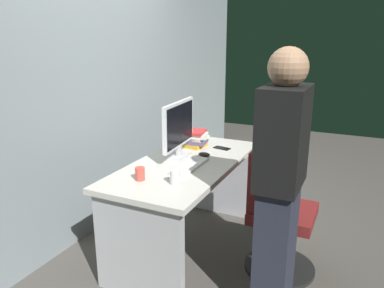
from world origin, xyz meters
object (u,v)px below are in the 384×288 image
Objects in this scene: keyboard at (190,166)px; person_at_desk at (280,187)px; cup_near_keyboard at (175,177)px; desk at (186,188)px; mouse at (204,154)px; office_chair at (275,216)px; monitor at (179,127)px; cell_phone at (222,148)px; cup_by_monitor at (140,174)px; book_stack at (197,139)px.

person_at_desk is at bearing -113.60° from keyboard.
person_at_desk is 0.69m from cup_near_keyboard.
mouse reaches higher than desk.
keyboard is at bearing -178.63° from mouse.
office_chair reaches higher than desk.
keyboard is (-0.18, -0.18, -0.25)m from monitor.
office_chair reaches higher than mouse.
monitor is (0.50, 0.92, 0.16)m from person_at_desk.
desk is at bearing 175.90° from cell_phone.
cup_by_monitor is at bearing 99.11° from cup_near_keyboard.
person_at_desk reaches higher than book_stack.
cell_phone is (0.04, -0.22, -0.07)m from book_stack.
cup_by_monitor is (-0.38, 0.19, 0.03)m from keyboard.
mouse is 0.69× the size of cell_phone.
book_stack reaches higher than cell_phone.
monitor reaches higher than keyboard.
keyboard is 0.55m from book_stack.
desk is at bearing -167.17° from book_stack.
office_chair is 0.98m from book_stack.
cup_by_monitor reaches higher than desk.
office_chair is (0.01, -0.72, -0.09)m from desk.
cup_near_keyboard is at bearing -174.56° from mouse.
monitor is (0.06, 0.82, 0.57)m from office_chair.
desk is 0.54m from cup_near_keyboard.
cup_by_monitor is at bearing 177.16° from cell_phone.
cell_phone is at bearing -15.64° from desk.
desk is 1.64× the size of office_chair.
cup_near_keyboard is at bearing -155.64° from monitor.
cup_by_monitor is at bearing 152.32° from keyboard.
cup_near_keyboard is at bearing -163.18° from desk.
mouse reaches higher than keyboard.
book_stack reaches higher than cup_near_keyboard.
cup_near_keyboard is 0.42× the size of book_stack.
person_at_desk is at bearing -118.44° from monitor.
keyboard is (-0.11, -0.08, 0.23)m from desk.
cup_near_keyboard reaches higher than cell_phone.
office_chair is at bearing -116.00° from book_stack.
mouse is at bearing -15.80° from cup_by_monitor.
desk is at bearing 90.89° from office_chair.
cup_by_monitor is at bearing 178.61° from monitor.
monitor is 0.59m from cup_by_monitor.
cup_by_monitor is (-0.04, 0.25, -0.00)m from cup_near_keyboard.
cup_near_keyboard is at bearing -80.89° from cup_by_monitor.
monitor reaches higher than office_chair.
cell_phone is (0.56, -0.04, -0.01)m from keyboard.
person_at_desk reaches higher than cup_near_keyboard.
keyboard reaches higher than desk.
cup_by_monitor is (-0.06, 0.93, -0.05)m from person_at_desk.
monitor is 3.76× the size of cell_phone.
cup_by_monitor is at bearing 166.80° from desk.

